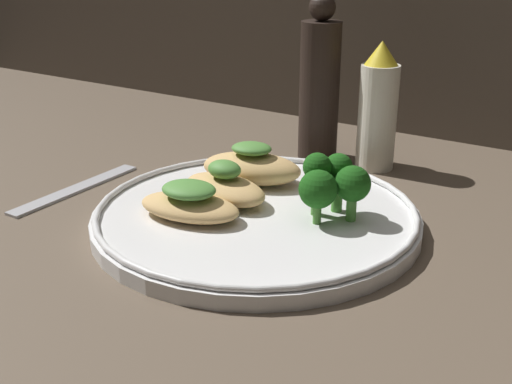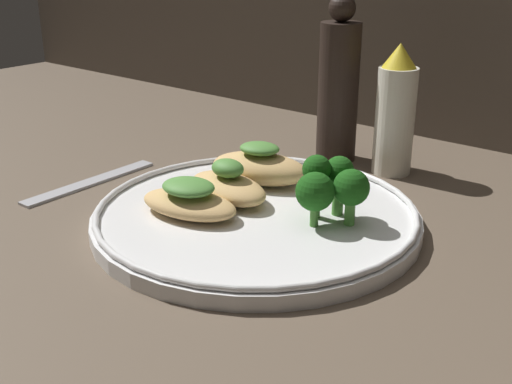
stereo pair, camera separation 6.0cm
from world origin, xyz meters
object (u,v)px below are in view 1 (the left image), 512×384
object	(u,v)px
broccoli_bunch	(332,182)
sauce_bottle	(378,109)
plate	(256,216)
pepper_grinder	(319,85)

from	to	relation	value
broccoli_bunch	sauce_bottle	size ratio (longest dim) A/B	0.45
plate	pepper_grinder	size ratio (longest dim) A/B	1.58
broccoli_bunch	plate	bearing A→B (deg)	-159.78
plate	broccoli_bunch	xyz separation A→B (cm)	(6.61, 2.43, 4.02)
plate	sauce_bottle	size ratio (longest dim) A/B	2.08
sauce_bottle	broccoli_bunch	bearing A→B (deg)	-78.68
plate	broccoli_bunch	size ratio (longest dim) A/B	4.67
broccoli_bunch	sauce_bottle	world-z (taller)	sauce_bottle
sauce_bottle	plate	bearing A→B (deg)	-97.46
plate	broccoli_bunch	bearing A→B (deg)	20.22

